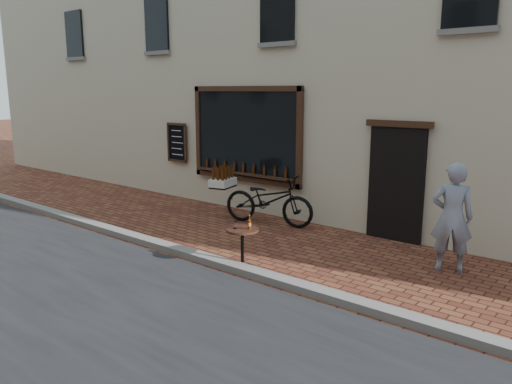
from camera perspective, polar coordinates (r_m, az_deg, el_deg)
The scene contains 6 objects.
ground at distance 8.50m, azimuth -6.68°, elevation -8.31°, with size 90.00×90.00×0.00m, color #52241A.
kerb at distance 8.61m, azimuth -5.72°, elevation -7.60°, with size 90.00×0.25×0.12m, color slate.
shop_building at distance 13.49m, azimuth 14.44°, elevation 20.28°, with size 28.00×6.20×10.00m.
cargo_bicycle at distance 10.82m, azimuth 1.26°, elevation -0.85°, with size 2.45×1.20×1.15m.
bistro_table at distance 8.13m, azimuth -1.56°, elevation -5.55°, with size 0.53×0.53×0.91m.
pedestrian at distance 8.55m, azimuth 21.48°, elevation -2.71°, with size 0.65×0.43×1.78m, color gray.
Camera 1 is at (5.80, -5.50, 2.88)m, focal length 35.00 mm.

